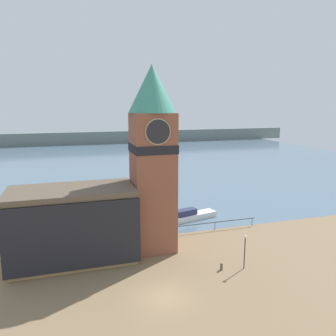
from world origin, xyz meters
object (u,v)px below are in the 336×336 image
Objects in this scene: mooring_bollard_near at (221,266)px; pier_building at (73,225)px; clock_tower at (153,155)px; lamp_post at (245,245)px; boat_near at (191,215)px.

pier_building is at bearing 155.22° from mooring_bollard_near.
pier_building is (-8.59, -0.47, -6.78)m from clock_tower.
lamp_post is at bearing -22.78° from pier_building.
clock_tower reaches higher than boat_near.
lamp_post is at bearing -103.13° from boat_near.
pier_building reaches higher than mooring_bollard_near.
boat_near is 14.54m from mooring_bollard_near.
clock_tower reaches higher than lamp_post.
lamp_post is (2.27, -0.38, 2.09)m from mooring_bollard_near.
lamp_post is (16.02, -6.72, -1.39)m from pier_building.
mooring_bollard_near is at bearing -52.91° from clock_tower.
clock_tower is 1.58× the size of pier_building.
boat_near is at bearing 45.41° from clock_tower.
boat_near is 10.09× the size of mooring_bollard_near.
mooring_bollard_near is at bearing 170.55° from lamp_post.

